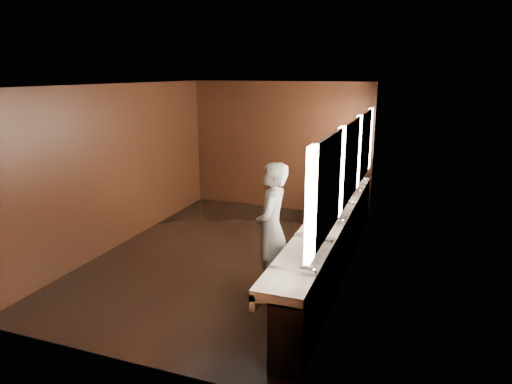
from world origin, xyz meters
TOP-DOWN VIEW (x-y plane):
  - floor at (0.00, 0.00)m, footprint 6.00×6.00m
  - ceiling at (0.00, 0.00)m, footprint 4.00×6.00m
  - wall_back at (0.00, 3.00)m, footprint 4.00×0.02m
  - wall_front at (0.00, -3.00)m, footprint 4.00×0.02m
  - wall_left at (-2.00, 0.00)m, footprint 0.02×6.00m
  - wall_right at (2.00, 0.00)m, footprint 0.02×6.00m
  - sink_counter at (1.79, 0.00)m, footprint 0.55×5.40m
  - mirror_band at (1.98, -0.00)m, footprint 0.06×5.03m
  - person at (1.10, -0.92)m, footprint 0.49×0.70m
  - trash_bin at (1.58, -1.98)m, footprint 0.41×0.41m

SIDE VIEW (x-z plane):
  - floor at x=0.00m, z-range 0.00..0.00m
  - trash_bin at x=1.58m, z-range 0.00..0.51m
  - sink_counter at x=1.79m, z-range -0.01..1.00m
  - person at x=1.10m, z-range 0.00..1.84m
  - wall_back at x=0.00m, z-range 0.00..2.80m
  - wall_front at x=0.00m, z-range 0.00..2.80m
  - wall_left at x=-2.00m, z-range 0.00..2.80m
  - wall_right at x=2.00m, z-range 0.00..2.80m
  - mirror_band at x=1.98m, z-range 1.17..2.32m
  - ceiling at x=0.00m, z-range 2.79..2.81m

